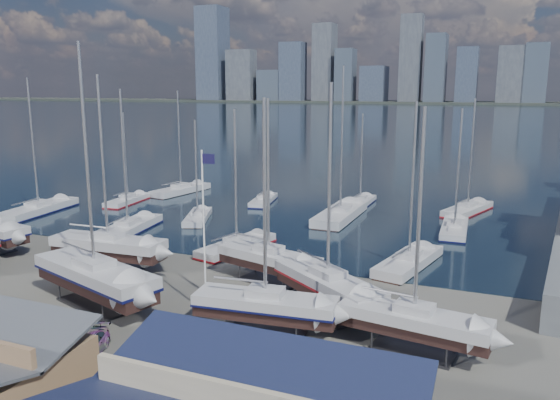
% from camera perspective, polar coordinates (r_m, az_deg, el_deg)
% --- Properties ---
extents(ground, '(1400.00, 1400.00, 0.00)m').
position_cam_1_polar(ground, '(43.62, -13.95, -9.55)').
color(ground, '#605E59').
rests_on(ground, ground).
extents(water, '(1400.00, 600.00, 0.40)m').
position_cam_1_polar(water, '(343.80, 18.40, 8.37)').
color(water, '#192C3A').
rests_on(water, ground).
extents(far_shore, '(1400.00, 80.00, 2.20)m').
position_cam_1_polar(far_shore, '(603.23, 20.27, 9.49)').
color(far_shore, '#2D332D').
rests_on(far_shore, ground).
extents(skyline, '(639.14, 43.80, 107.69)m').
position_cam_1_polar(skyline, '(597.67, 19.73, 13.16)').
color(skyline, '#475166').
rests_on(skyline, far_shore).
extents(sailboat_cradle_2, '(10.35, 3.46, 16.61)m').
position_cam_1_polar(sailboat_cradle_2, '(49.63, -17.50, -4.60)').
color(sailboat_cradle_2, '#2D2D33').
rests_on(sailboat_cradle_2, ground).
extents(sailboat_cradle_3, '(12.04, 6.67, 18.55)m').
position_cam_1_polar(sailboat_cradle_3, '(41.85, -18.77, -7.55)').
color(sailboat_cradle_3, '#2D2D33').
rests_on(sailboat_cradle_3, ground).
extents(sailboat_cradle_4, '(9.32, 4.81, 14.75)m').
position_cam_1_polar(sailboat_cradle_4, '(44.22, -1.20, -6.14)').
color(sailboat_cradle_4, '#2D2D33').
rests_on(sailboat_cradle_4, ground).
extents(sailboat_cradle_5, '(9.43, 3.57, 14.95)m').
position_cam_1_polar(sailboat_cradle_5, '(35.15, -1.54, -10.92)').
color(sailboat_cradle_5, '#2D2D33').
rests_on(sailboat_cradle_5, ground).
extents(sailboat_cradle_6, '(9.58, 7.95, 15.87)m').
position_cam_1_polar(sailboat_cradle_6, '(38.57, 5.00, -8.81)').
color(sailboat_cradle_6, '#2D2D33').
rests_on(sailboat_cradle_6, ground).
extents(sailboat_cradle_7, '(9.07, 3.65, 14.52)m').
position_cam_1_polar(sailboat_cradle_7, '(33.88, 13.80, -12.19)').
color(sailboat_cradle_7, '#2D2D33').
rests_on(sailboat_cradle_7, ground).
extents(sailboat_moored_0, '(4.49, 12.02, 17.55)m').
position_cam_1_polar(sailboat_moored_0, '(75.24, -23.87, -1.06)').
color(sailboat_moored_0, black).
rests_on(sailboat_moored_0, water).
extents(sailboat_moored_1, '(3.30, 8.85, 12.92)m').
position_cam_1_polar(sailboat_moored_1, '(77.80, -15.61, -0.10)').
color(sailboat_moored_1, black).
rests_on(sailboat_moored_1, water).
extents(sailboat_moored_2, '(4.62, 10.87, 15.90)m').
position_cam_1_polar(sailboat_moored_2, '(83.37, -10.30, 0.91)').
color(sailboat_moored_2, black).
rests_on(sailboat_moored_2, water).
extents(sailboat_moored_3, '(4.48, 11.13, 16.18)m').
position_cam_1_polar(sailboat_moored_3, '(61.92, -15.59, -3.04)').
color(sailboat_moored_3, black).
rests_on(sailboat_moored_3, water).
extents(sailboat_moored_4, '(5.18, 8.54, 12.49)m').
position_cam_1_polar(sailboat_moored_4, '(65.84, -8.59, -1.86)').
color(sailboat_moored_4, black).
rests_on(sailboat_moored_4, water).
extents(sailboat_moored_5, '(3.70, 8.45, 12.22)m').
position_cam_1_polar(sailboat_moored_5, '(74.99, -1.74, -0.10)').
color(sailboat_moored_5, black).
rests_on(sailboat_moored_5, water).
extents(sailboat_moored_6, '(4.72, 9.88, 14.24)m').
position_cam_1_polar(sailboat_moored_6, '(53.46, -4.54, -4.94)').
color(sailboat_moored_6, black).
rests_on(sailboat_moored_6, water).
extents(sailboat_moored_7, '(3.65, 12.56, 18.91)m').
position_cam_1_polar(sailboat_moored_7, '(66.29, 6.31, -1.71)').
color(sailboat_moored_7, black).
rests_on(sailboat_moored_7, water).
extents(sailboat_moored_8, '(2.55, 8.63, 12.85)m').
position_cam_1_polar(sailboat_moored_8, '(74.20, 8.38, -0.35)').
color(sailboat_moored_8, black).
rests_on(sailboat_moored_8, water).
extents(sailboat_moored_9, '(4.88, 10.39, 15.14)m').
position_cam_1_polar(sailboat_moored_9, '(49.81, 13.31, -6.45)').
color(sailboat_moored_9, black).
rests_on(sailboat_moored_9, water).
extents(sailboat_moored_10, '(2.98, 9.52, 14.09)m').
position_cam_1_polar(sailboat_moored_10, '(62.68, 17.76, -2.99)').
color(sailboat_moored_10, black).
rests_on(sailboat_moored_10, water).
extents(sailboat_moored_11, '(5.93, 10.40, 14.99)m').
position_cam_1_polar(sailboat_moored_11, '(73.00, 19.00, -1.06)').
color(sailboat_moored_11, black).
rests_on(sailboat_moored_11, water).
extents(car_b, '(4.96, 3.39, 1.55)m').
position_cam_1_polar(car_b, '(36.40, -24.85, -13.37)').
color(car_b, gray).
rests_on(car_b, ground).
extents(car_c, '(2.74, 4.91, 1.30)m').
position_cam_1_polar(car_c, '(37.22, -24.85, -13.02)').
color(car_c, gray).
rests_on(car_c, ground).
extents(car_d, '(3.35, 4.96, 1.33)m').
position_cam_1_polar(car_d, '(34.83, -19.72, -14.29)').
color(car_d, gray).
rests_on(car_d, ground).
extents(flagpole, '(1.02, 0.12, 11.49)m').
position_cam_1_polar(flagpole, '(37.37, -7.88, -2.29)').
color(flagpole, white).
rests_on(flagpole, ground).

